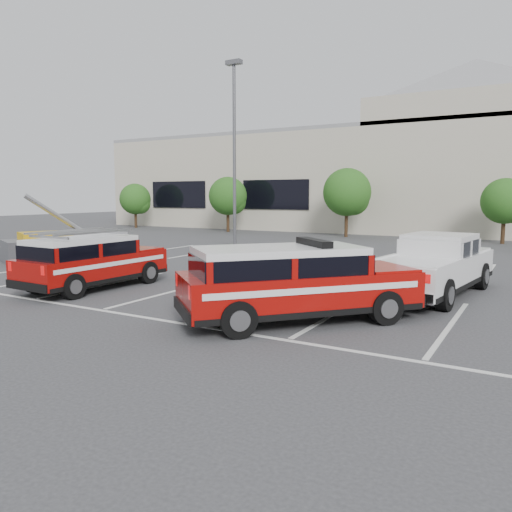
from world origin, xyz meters
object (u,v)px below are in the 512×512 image
at_px(tree_mid_right, 506,203).
at_px(white_pickup, 434,271).
at_px(tree_mid_left, 348,194).
at_px(utility_rig, 44,248).
at_px(fire_chief_suv, 295,288).
at_px(tree_far_left, 136,200).
at_px(light_pole_left, 234,155).
at_px(convention_building, 449,173).
at_px(ladder_suv, 92,265).
at_px(tree_left, 229,197).

bearing_deg(tree_mid_right, white_pickup, -92.27).
bearing_deg(tree_mid_left, utility_rig, -110.28).
relative_size(tree_mid_right, fire_chief_suv, 0.73).
height_order(tree_far_left, light_pole_left, light_pole_left).
bearing_deg(tree_far_left, utility_rig, -56.65).
bearing_deg(convention_building, utility_rig, -112.75).
relative_size(tree_far_left, ladder_suv, 0.83).
bearing_deg(tree_left, white_pickup, -43.79).
distance_m(fire_chief_suv, ladder_suv, 7.42).
relative_size(light_pole_left, fire_chief_suv, 1.88).
bearing_deg(ladder_suv, tree_left, 114.45).
relative_size(convention_building, ladder_suv, 12.47).
distance_m(fire_chief_suv, white_pickup, 5.39).
distance_m(white_pickup, ladder_suv, 10.56).
bearing_deg(utility_rig, tree_far_left, 148.08).
xyz_separation_m(light_pole_left, utility_rig, (-4.10, -9.42, -4.58)).
bearing_deg(tree_far_left, light_pole_left, -30.71).
height_order(white_pickup, utility_rig, utility_rig).
bearing_deg(ladder_suv, utility_rig, 155.17).
bearing_deg(convention_building, ladder_suv, -99.44).
xyz_separation_m(tree_far_left, light_pole_left, (16.91, -10.05, 2.68)).
bearing_deg(light_pole_left, fire_chief_suv, -52.74).
distance_m(light_pole_left, white_pickup, 15.61).
height_order(light_pole_left, ladder_suv, light_pole_left).
relative_size(convention_building, tree_left, 13.58).
height_order(convention_building, white_pickup, convention_building).
distance_m(tree_left, light_pole_left, 12.43).
distance_m(convention_building, light_pole_left, 21.49).
xyz_separation_m(tree_far_left, fire_chief_suv, (27.05, -23.38, -1.71)).
xyz_separation_m(convention_building, light_pole_left, (-8.18, -19.86, 0.47)).
xyz_separation_m(tree_left, light_pole_left, (6.91, -10.05, 2.41)).
bearing_deg(tree_left, tree_far_left, -180.00).
relative_size(tree_left, white_pickup, 0.73).
relative_size(tree_far_left, utility_rig, 0.98).
distance_m(ladder_suv, utility_rig, 7.64).
bearing_deg(white_pickup, tree_left, 143.68).
xyz_separation_m(tree_mid_left, fire_chief_suv, (7.05, -23.38, -2.25)).
xyz_separation_m(tree_left, fire_chief_suv, (17.05, -23.38, -1.98)).
distance_m(tree_mid_left, ladder_suv, 22.97).
xyz_separation_m(tree_far_left, utility_rig, (12.81, -19.46, -1.90)).
relative_size(convention_building, tree_far_left, 15.04).
bearing_deg(tree_far_left, convention_building, 21.37).
bearing_deg(white_pickup, tree_mid_left, 124.11).
bearing_deg(convention_building, fire_chief_suv, -86.62).
xyz_separation_m(tree_mid_right, fire_chief_suv, (-2.95, -23.38, -1.71)).
distance_m(convention_building, utility_rig, 32.02).
bearing_deg(white_pickup, utility_rig, -169.09).
relative_size(tree_far_left, fire_chief_suv, 0.73).
height_order(tree_left, tree_mid_right, tree_left).
xyz_separation_m(light_pole_left, fire_chief_suv, (10.15, -13.34, -4.39)).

